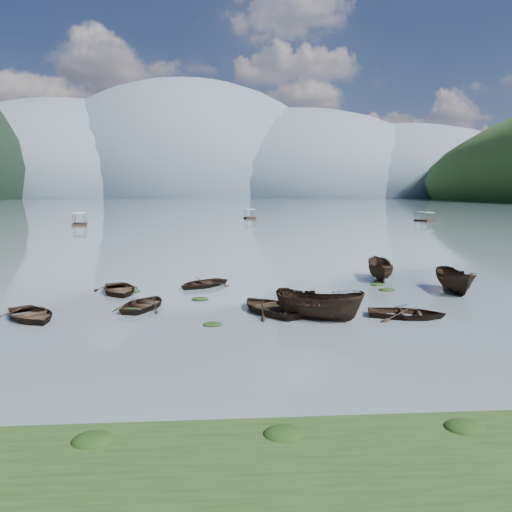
{
  "coord_description": "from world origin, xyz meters",
  "views": [
    {
      "loc": [
        -2.64,
        -24.54,
        6.57
      ],
      "look_at": [
        0.0,
        12.0,
        2.0
      ],
      "focal_mm": 35.0,
      "sensor_mm": 36.0,
      "label": 1
    }
  ],
  "objects": [
    {
      "name": "rowboat_6",
      "position": [
        -9.39,
        8.66,
        0.0
      ],
      "size": [
        4.36,
        5.11,
        0.9
      ],
      "primitive_type": "imported",
      "rotation": [
        0.0,
        0.0,
        0.34
      ],
      "color": "black",
      "rests_on": "ground"
    },
    {
      "name": "weed_clump_1",
      "position": [
        -7.75,
        3.49,
        0.0
      ],
      "size": [
        0.97,
        0.77,
        0.21
      ],
      "primitive_type": "ellipsoid",
      "color": "black",
      "rests_on": "ground"
    },
    {
      "name": "haze_mtn_a",
      "position": [
        -260.0,
        900.0,
        0.0
      ],
      "size": [
        520.0,
        520.0,
        280.0
      ],
      "primitive_type": "ellipsoid",
      "color": "#475666",
      "rests_on": "ground"
    },
    {
      "name": "near_shore",
      "position": [
        0.0,
        -14.0,
        0.0
      ],
      "size": [
        60.0,
        6.0,
        0.5
      ],
      "primitive_type": "cube",
      "color": "black",
      "rests_on": "ground"
    },
    {
      "name": "weed_clump_2",
      "position": [
        0.94,
        3.86,
        0.0
      ],
      "size": [
        1.37,
        1.1,
        0.3
      ],
      "primitive_type": "ellipsoid",
      "color": "black",
      "rests_on": "ground"
    },
    {
      "name": "rowboat_3",
      "position": [
        0.17,
        2.63,
        0.0
      ],
      "size": [
        5.36,
        5.88,
        1.0
      ],
      "primitive_type": "imported",
      "rotation": [
        0.0,
        0.0,
        3.66
      ],
      "color": "black",
      "rests_on": "ground"
    },
    {
      "name": "haze_mtn_d",
      "position": [
        320.0,
        900.0,
        0.0
      ],
      "size": [
        520.0,
        520.0,
        220.0
      ],
      "primitive_type": "ellipsoid",
      "color": "#475666",
      "rests_on": "ground"
    },
    {
      "name": "weed_clump_4",
      "position": [
        4.56,
        5.67,
        0.0
      ],
      "size": [
        1.19,
        0.94,
        0.25
      ],
      "primitive_type": "ellipsoid",
      "color": "black",
      "rests_on": "ground"
    },
    {
      "name": "rowboat_4",
      "position": [
        7.29,
        0.88,
        0.0
      ],
      "size": [
        4.71,
        3.92,
        0.84
      ],
      "primitive_type": "imported",
      "rotation": [
        0.0,
        0.0,
        1.29
      ],
      "color": "black",
      "rests_on": "ground"
    },
    {
      "name": "rowboat_8",
      "position": [
        9.62,
        12.66,
        0.0
      ],
      "size": [
        2.55,
        4.89,
        1.8
      ],
      "primitive_type": "imported",
      "rotation": [
        0.0,
        0.0,
        2.96
      ],
      "color": "black",
      "rests_on": "ground"
    },
    {
      "name": "rowboat_5",
      "position": [
        13.1,
        7.41,
        0.0
      ],
      "size": [
        2.23,
        4.94,
        1.85
      ],
      "primitive_type": "imported",
      "rotation": [
        0.0,
        0.0,
        -0.09
      ],
      "color": "black",
      "rests_on": "ground"
    },
    {
      "name": "weed_clump_5",
      "position": [
        -8.6,
        8.98,
        0.0
      ],
      "size": [
        1.13,
        0.92,
        0.24
      ],
      "primitive_type": "ellipsoid",
      "color": "black",
      "rests_on": "ground"
    },
    {
      "name": "rowboat_7",
      "position": [
        -3.96,
        10.69,
        0.0
      ],
      "size": [
        4.9,
        4.91,
        0.84
      ],
      "primitive_type": "imported",
      "rotation": [
        0.0,
        0.0,
        5.5
      ],
      "color": "black",
      "rests_on": "ground"
    },
    {
      "name": "pontoon_left",
      "position": [
        -32.38,
        83.75,
        0.0
      ],
      "size": [
        3.96,
        7.0,
        2.53
      ],
      "primitive_type": null,
      "rotation": [
        0.0,
        0.0,
        0.19
      ],
      "color": "black",
      "rests_on": "ground"
    },
    {
      "name": "rowboat_1",
      "position": [
        -7.05,
        4.23,
        0.0
      ],
      "size": [
        3.91,
        4.69,
        0.84
      ],
      "primitive_type": "imported",
      "rotation": [
        0.0,
        0.0,
        2.86
      ],
      "color": "black",
      "rests_on": "ground"
    },
    {
      "name": "weed_clump_0",
      "position": [
        -3.06,
        0.04,
        0.0
      ],
      "size": [
        0.98,
        0.8,
        0.21
      ],
      "primitive_type": "ellipsoid",
      "color": "black",
      "rests_on": "ground"
    },
    {
      "name": "pontoon_right",
      "position": [
        46.84,
        93.1,
        0.0
      ],
      "size": [
        3.38,
        5.84,
        2.1
      ],
      "primitive_type": null,
      "rotation": [
        0.0,
        0.0,
        0.21
      ],
      "color": "black",
      "rests_on": "ground"
    },
    {
      "name": "weed_clump_7",
      "position": [
        8.73,
        8.31,
        0.0
      ],
      "size": [
        1.09,
        0.87,
        0.24
      ],
      "primitive_type": "ellipsoid",
      "color": "black",
      "rests_on": "ground"
    },
    {
      "name": "weed_clump_6",
      "position": [
        -3.93,
        6.19,
        0.0
      ],
      "size": [
        1.08,
        0.9,
        0.22
      ],
      "primitive_type": "ellipsoid",
      "color": "black",
      "rests_on": "ground"
    },
    {
      "name": "haze_mtn_b",
      "position": [
        -60.0,
        900.0,
        0.0
      ],
      "size": [
        520.0,
        520.0,
        340.0
      ],
      "primitive_type": "ellipsoid",
      "color": "#475666",
      "rests_on": "ground"
    },
    {
      "name": "pontoon_centre",
      "position": [
        5.31,
        108.46,
        0.0
      ],
      "size": [
        3.08,
        6.53,
        2.44
      ],
      "primitive_type": null,
      "rotation": [
        0.0,
        0.0,
        0.07
      ],
      "color": "black",
      "rests_on": "ground"
    },
    {
      "name": "rowboat_0",
      "position": [
        -12.64,
        1.91,
        0.0
      ],
      "size": [
        4.96,
        5.2,
        0.88
      ],
      "primitive_type": "imported",
      "rotation": [
        0.0,
        0.0,
        0.65
      ],
      "color": "black",
      "rests_on": "ground"
    },
    {
      "name": "rowboat_2",
      "position": [
        2.49,
        0.79,
        0.0
      ],
      "size": [
        5.14,
        4.0,
        1.88
      ],
      "primitive_type": "imported",
      "rotation": [
        0.0,
        0.0,
        1.06
      ],
      "color": "black",
      "rests_on": "ground"
    },
    {
      "name": "ground_plane",
      "position": [
        0.0,
        0.0,
        0.0
      ],
      "size": [
        2400.0,
        2400.0,
        0.0
      ],
      "primitive_type": "plane",
      "color": "slate"
    },
    {
      "name": "haze_mtn_c",
      "position": [
        140.0,
        900.0,
        0.0
      ],
      "size": [
        520.0,
        520.0,
        260.0
      ],
      "primitive_type": "ellipsoid",
      "color": "#475666",
      "rests_on": "ground"
    },
    {
      "name": "weed_clump_3",
      "position": [
        8.72,
        10.32,
        0.0
      ],
      "size": [
        0.99,
        0.84,
        0.22
      ],
      "primitive_type": "ellipsoid",
      "color": "black",
      "rests_on": "ground"
    }
  ]
}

